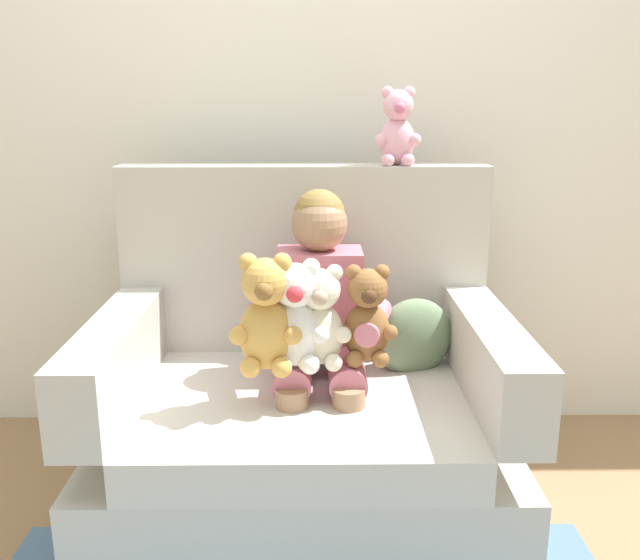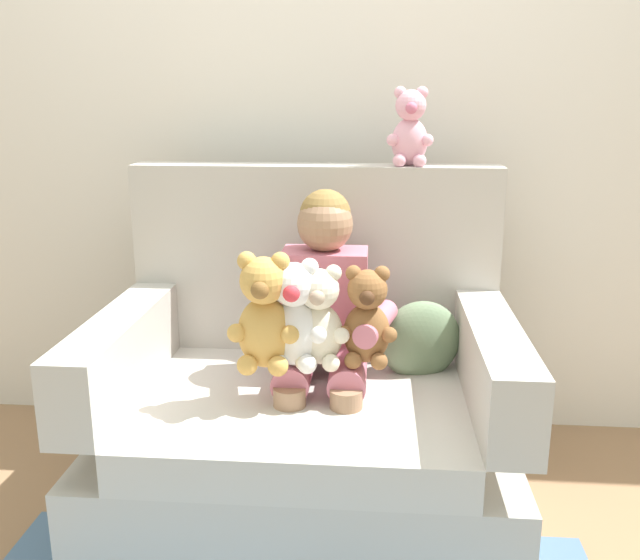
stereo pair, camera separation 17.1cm
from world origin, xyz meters
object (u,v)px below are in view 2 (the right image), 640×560
at_px(plush_white, 294,317).
at_px(plush_pink_on_backrest, 410,129).
at_px(plush_brown, 367,319).
at_px(seated_child, 323,314).
at_px(throw_pillow, 420,341).
at_px(plush_cream, 319,319).
at_px(plush_honey, 264,315).
at_px(armchair, 307,406).

xyz_separation_m(plush_white, plush_pink_on_backrest, (0.32, 0.47, 0.49)).
bearing_deg(plush_brown, plush_pink_on_backrest, 57.47).
bearing_deg(seated_child, throw_pillow, 24.89).
xyz_separation_m(plush_cream, plush_honey, (-0.15, -0.04, 0.02)).
height_order(plush_cream, throw_pillow, plush_cream).
xyz_separation_m(seated_child, plush_white, (-0.07, -0.17, 0.04)).
relative_size(plush_cream, plush_honey, 0.88).
bearing_deg(plush_pink_on_backrest, plush_brown, -108.73).
height_order(plush_cream, plush_honey, plush_honey).
relative_size(plush_cream, plush_brown, 1.02).
height_order(armchair, seated_child, armchair).
distance_m(seated_child, plush_brown, 0.19).
height_order(plush_cream, plush_pink_on_backrest, plush_pink_on_backrest).
relative_size(plush_honey, throw_pillow, 1.29).
distance_m(armchair, seated_child, 0.30).
distance_m(seated_child, plush_honey, 0.25).
bearing_deg(plush_cream, seated_child, 87.65).
xyz_separation_m(plush_honey, throw_pillow, (0.45, 0.28, -0.16)).
distance_m(armchair, plush_pink_on_backrest, 0.94).
relative_size(armchair, plush_honey, 3.64).
distance_m(seated_child, plush_pink_on_backrest, 0.66).
bearing_deg(armchair, plush_honey, -119.27).
xyz_separation_m(armchair, plush_cream, (0.05, -0.14, 0.33)).
relative_size(seated_child, plush_honey, 2.45).
bearing_deg(plush_pink_on_backrest, plush_white, -127.50).
bearing_deg(plush_pink_on_backrest, throw_pillow, -79.85).
bearing_deg(seated_child, plush_white, -104.80).
bearing_deg(armchair, plush_pink_on_backrest, 45.45).
height_order(armchair, plush_cream, armchair).
bearing_deg(plush_cream, plush_brown, 8.05).
bearing_deg(throw_pillow, armchair, -162.85).
bearing_deg(armchair, throw_pillow, 17.15).
height_order(plush_white, plush_brown, plush_white).
bearing_deg(plush_brown, throw_pillow, 36.62).
bearing_deg(plush_honey, throw_pillow, 27.96).
bearing_deg(plush_pink_on_backrest, plush_cream, -122.37).
bearing_deg(plush_brown, plush_white, 174.64).
height_order(plush_cream, plush_brown, plush_cream).
bearing_deg(plush_white, throw_pillow, 20.43).
height_order(armchair, plush_pink_on_backrest, plush_pink_on_backrest).
bearing_deg(throw_pillow, plush_pink_on_backrest, 102.85).
distance_m(plush_brown, plush_pink_on_backrest, 0.67).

